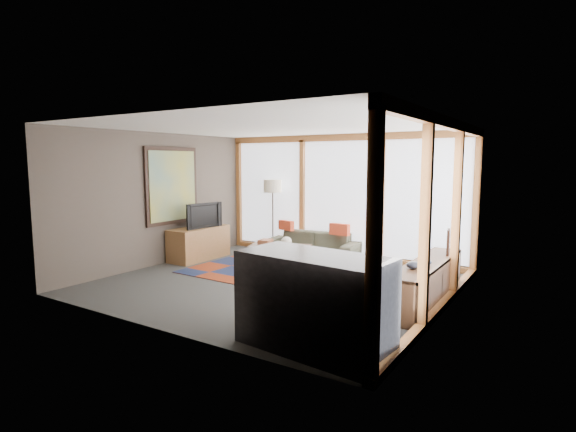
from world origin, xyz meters
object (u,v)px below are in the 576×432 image
Objects in this scene: bookshelf at (427,282)px; television at (202,215)px; floor_lamp at (273,216)px; coffee_table at (280,255)px; tv_console at (199,243)px; bar_counter at (314,302)px; sofa at (312,246)px.

television reaches higher than bookshelf.
floor_lamp is 1.54m from coffee_table.
floor_lamp is 1.80m from tv_console.
tv_console is (-4.85, 0.42, 0.03)m from bookshelf.
tv_console is at bearing 175.09° from bookshelf.
floor_lamp is at bearing 154.29° from bookshelf.
bar_counter is at bearing -51.29° from coffee_table.
bookshelf is 1.80× the size of tv_console.
floor_lamp reaches higher than bookshelf.
bookshelf is 2.67× the size of television.
sofa is at bearing 70.52° from coffee_table.
television is (-0.75, -1.51, 0.11)m from floor_lamp.
tv_console is at bearing 153.33° from bar_counter.
bar_counter is (4.26, -2.70, 0.19)m from tv_console.
sofa is 0.81× the size of bookshelf.
bookshelf reaches higher than coffee_table.
television reaches higher than coffee_table.
sofa is 2.37m from television.
bar_counter reaches higher than sofa.
floor_lamp is at bearing 60.94° from tv_console.
bookshelf is at bearing -35.95° from sofa.
floor_lamp reaches higher than coffee_table.
coffee_table is 3.22m from bookshelf.
sofa is at bearing -14.01° from floor_lamp.
sofa is 1.33m from floor_lamp.
tv_console is at bearing -154.80° from sofa.
bookshelf is (4.01, -1.93, -0.51)m from floor_lamp.
bookshelf is at bearing -25.71° from floor_lamp.
bookshelf is (3.11, -0.85, 0.11)m from coffee_table.
bookshelf is at bearing -15.39° from coffee_table.
coffee_table is at bearing 134.41° from bar_counter.
tv_console is 1.48× the size of television.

